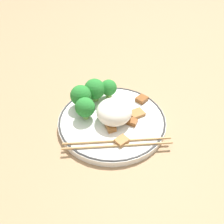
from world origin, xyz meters
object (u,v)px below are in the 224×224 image
(broccoli_mid_left, at_px, (85,108))
(chopsticks, at_px, (117,143))
(broccoli_back_right, at_px, (81,96))
(plate, at_px, (112,120))
(broccoli_back_left, at_px, (109,88))
(broccoli_back_center, at_px, (95,89))

(broccoli_mid_left, height_order, chopsticks, broccoli_mid_left)
(broccoli_back_right, xyz_separation_m, broccoli_mid_left, (0.03, -0.03, -0.00))
(plate, xyz_separation_m, broccoli_back_left, (-0.04, 0.07, 0.04))
(plate, relative_size, broccoli_back_center, 4.20)
(plate, relative_size, chopsticks, 1.18)
(broccoli_back_left, bearing_deg, chopsticks, -61.64)
(broccoli_back_center, xyz_separation_m, broccoli_back_right, (-0.02, -0.04, 0.00))
(broccoli_back_left, distance_m, chopsticks, 0.17)
(broccoli_back_center, distance_m, broccoli_back_right, 0.04)
(broccoli_back_center, xyz_separation_m, broccoli_mid_left, (0.01, -0.07, -0.00))
(broccoli_back_left, distance_m, broccoli_back_right, 0.08)
(broccoli_back_left, relative_size, broccoli_back_right, 0.87)
(plate, distance_m, broccoli_back_left, 0.09)
(plate, bearing_deg, broccoli_back_left, 117.28)
(plate, bearing_deg, chopsticks, -60.55)
(plate, xyz_separation_m, broccoli_mid_left, (-0.06, -0.02, 0.04))
(broccoli_mid_left, bearing_deg, chopsticks, -27.02)
(broccoli_back_right, bearing_deg, chopsticks, -33.51)
(plate, bearing_deg, broccoli_mid_left, -160.69)
(broccoli_back_left, height_order, broccoli_back_right, broccoli_back_right)
(broccoli_back_center, bearing_deg, broccoli_back_left, 36.49)
(plate, height_order, broccoli_mid_left, broccoli_mid_left)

